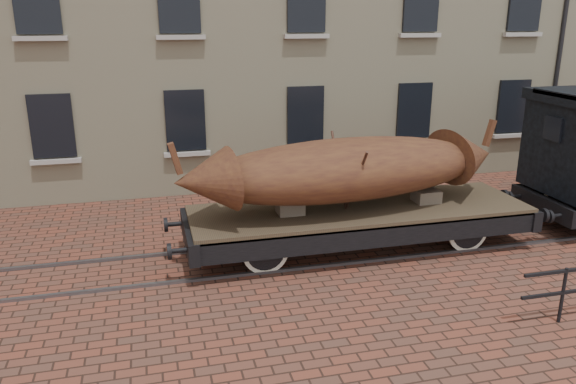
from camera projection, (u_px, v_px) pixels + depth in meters
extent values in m
plane|color=#4E3126|center=(323.00, 253.00, 12.36)|extent=(90.00, 90.00, 0.00)
cube|color=black|center=(52.00, 126.00, 14.88)|extent=(1.10, 0.12, 1.70)
cube|color=#A3A098|center=(56.00, 161.00, 15.11)|extent=(1.30, 0.18, 0.12)
cube|color=black|center=(185.00, 120.00, 15.71)|extent=(1.10, 0.12, 1.70)
cube|color=#A3A098|center=(187.00, 154.00, 15.94)|extent=(1.30, 0.18, 0.12)
cube|color=black|center=(305.00, 115.00, 16.53)|extent=(1.10, 0.12, 1.70)
cube|color=#A3A098|center=(306.00, 147.00, 16.76)|extent=(1.30, 0.18, 0.12)
cube|color=black|center=(414.00, 111.00, 17.36)|extent=(1.10, 0.12, 1.70)
cube|color=#A3A098|center=(413.00, 141.00, 17.58)|extent=(1.30, 0.18, 0.12)
cube|color=black|center=(513.00, 106.00, 18.18)|extent=(1.10, 0.12, 1.70)
cube|color=#A3A098|center=(510.00, 135.00, 18.41)|extent=(1.30, 0.18, 0.12)
cube|color=#A3A098|center=(41.00, 38.00, 14.16)|extent=(1.30, 0.18, 0.12)
cube|color=black|center=(179.00, 0.00, 14.75)|extent=(1.10, 0.12, 1.70)
cube|color=#A3A098|center=(181.00, 37.00, 14.98)|extent=(1.30, 0.18, 0.12)
cube|color=black|center=(306.00, 1.00, 15.58)|extent=(1.10, 0.12, 1.70)
cube|color=#A3A098|center=(307.00, 36.00, 15.81)|extent=(1.30, 0.18, 0.12)
cube|color=black|center=(421.00, 1.00, 16.40)|extent=(1.10, 0.12, 1.70)
cube|color=#A3A098|center=(420.00, 35.00, 16.63)|extent=(1.30, 0.18, 0.12)
cube|color=black|center=(525.00, 2.00, 17.23)|extent=(1.10, 0.12, 1.70)
cube|color=#A3A098|center=(523.00, 34.00, 17.46)|extent=(1.30, 0.18, 0.12)
cube|color=#59595E|center=(333.00, 265.00, 11.69)|extent=(30.00, 0.08, 0.06)
cube|color=#59595E|center=(313.00, 239.00, 13.02)|extent=(30.00, 0.08, 0.06)
cylinder|color=black|center=(563.00, 295.00, 9.41)|extent=(0.06, 0.06, 1.00)
cube|color=#453724|center=(360.00, 210.00, 12.28)|extent=(7.41, 2.17, 0.12)
cube|color=black|center=(377.00, 236.00, 11.42)|extent=(7.41, 0.16, 0.44)
cube|color=black|center=(344.00, 206.00, 13.29)|extent=(7.41, 0.16, 0.44)
cube|color=black|center=(190.00, 235.00, 11.48)|extent=(0.22, 2.27, 0.44)
cylinder|color=black|center=(178.00, 251.00, 10.73)|extent=(0.35, 0.10, 0.10)
cylinder|color=black|center=(169.00, 251.00, 10.69)|extent=(0.08, 0.32, 0.32)
cylinder|color=black|center=(174.00, 224.00, 12.10)|extent=(0.35, 0.10, 0.10)
cylinder|color=black|center=(166.00, 225.00, 12.06)|extent=(0.08, 0.32, 0.32)
cube|color=black|center=(507.00, 207.00, 13.23)|extent=(0.22, 2.27, 0.44)
cylinder|color=black|center=(537.00, 216.00, 12.61)|extent=(0.35, 0.10, 0.10)
cylinder|color=black|center=(544.00, 215.00, 12.65)|extent=(0.08, 0.32, 0.32)
cylinder|color=black|center=(498.00, 196.00, 13.98)|extent=(0.35, 0.10, 0.10)
cylinder|color=black|center=(504.00, 196.00, 14.02)|extent=(0.08, 0.32, 0.32)
cylinder|color=black|center=(258.00, 239.00, 11.88)|extent=(0.10, 1.88, 0.10)
cylinder|color=silver|center=(265.00, 252.00, 11.22)|extent=(0.95, 0.07, 0.95)
cylinder|color=black|center=(265.00, 252.00, 11.22)|extent=(0.78, 0.10, 0.78)
cube|color=black|center=(267.00, 243.00, 11.04)|extent=(0.89, 0.08, 0.10)
cylinder|color=silver|center=(252.00, 227.00, 12.55)|extent=(0.95, 0.07, 0.95)
cylinder|color=black|center=(252.00, 227.00, 12.55)|extent=(0.78, 0.10, 0.78)
cube|color=black|center=(251.00, 215.00, 12.59)|extent=(0.89, 0.08, 0.10)
cylinder|color=black|center=(451.00, 220.00, 12.95)|extent=(0.10, 1.88, 0.10)
cylinder|color=silver|center=(468.00, 231.00, 12.29)|extent=(0.95, 0.07, 0.95)
cylinder|color=black|center=(468.00, 231.00, 12.29)|extent=(0.78, 0.10, 0.78)
cube|color=black|center=(472.00, 223.00, 12.11)|extent=(0.89, 0.08, 0.10)
cylinder|color=silver|center=(436.00, 210.00, 13.62)|extent=(0.95, 0.07, 0.95)
cylinder|color=black|center=(436.00, 210.00, 13.62)|extent=(0.78, 0.10, 0.78)
cube|color=black|center=(434.00, 200.00, 13.66)|extent=(0.89, 0.08, 0.10)
cube|color=black|center=(359.00, 226.00, 12.40)|extent=(3.95, 0.06, 0.06)
cube|color=#6D5E4C|center=(290.00, 207.00, 11.85)|extent=(0.54, 0.49, 0.28)
cube|color=#6D5E4C|center=(426.00, 196.00, 12.60)|extent=(0.54, 0.49, 0.28)
ellipsoid|color=brown|center=(347.00, 169.00, 11.93)|extent=(6.71, 2.67, 1.31)
cone|color=brown|center=(203.00, 181.00, 10.90)|extent=(1.25, 1.35, 1.24)
cube|color=brown|center=(175.00, 159.00, 10.59)|extent=(0.27, 0.16, 0.63)
cone|color=brown|center=(469.00, 155.00, 12.92)|extent=(1.25, 1.35, 1.24)
cube|color=brown|center=(489.00, 133.00, 12.94)|extent=(0.27, 0.16, 0.63)
cylinder|color=#40291F|center=(356.00, 182.00, 11.48)|extent=(0.06, 1.12, 1.53)
cylinder|color=#40291F|center=(339.00, 169.00, 12.46)|extent=(0.06, 1.12, 1.53)
cube|color=black|center=(543.00, 205.00, 13.47)|extent=(0.20, 2.23, 0.42)
cylinder|color=black|center=(549.00, 216.00, 12.69)|extent=(0.07, 0.30, 0.30)
cylinder|color=black|center=(509.00, 197.00, 14.06)|extent=(0.07, 0.30, 0.30)
cylinder|color=silver|center=(557.00, 201.00, 14.44)|extent=(0.89, 0.06, 0.89)
cylinder|color=black|center=(557.00, 201.00, 14.44)|extent=(0.73, 0.09, 0.73)
cube|color=black|center=(553.00, 129.00, 12.92)|extent=(0.07, 0.56, 0.56)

